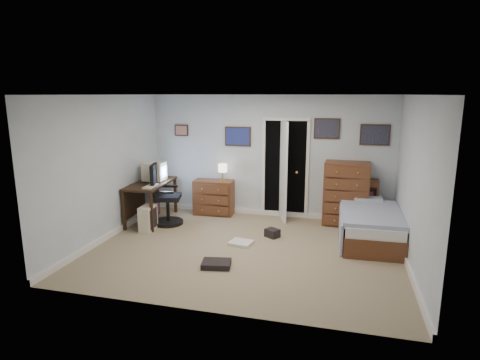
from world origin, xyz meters
name	(u,v)px	position (x,y,z in m)	size (l,w,h in m)	color
floor	(246,250)	(0.00, 0.00, -0.01)	(5.00, 4.00, 0.02)	tan
computer_desk	(146,191)	(-2.29, 1.02, 0.61)	(0.72, 1.41, 0.79)	#321F10
crt_monitor	(154,171)	(-2.18, 1.18, 0.99)	(0.43, 0.40, 0.38)	beige
keyboard	(151,186)	(-2.02, 0.68, 0.80)	(0.16, 0.42, 0.03)	beige
pc_tower	(148,218)	(-2.00, 0.48, 0.24)	(0.24, 0.46, 0.47)	beige
office_chair	(164,201)	(-1.86, 0.90, 0.46)	(0.71, 0.71, 1.20)	black
media_stack	(155,197)	(-2.32, 1.43, 0.37)	(0.15, 0.15, 0.75)	maroon
low_dresser	(214,197)	(-1.12, 1.77, 0.37)	(0.82, 0.41, 0.73)	brown
table_lamp	(223,169)	(-0.92, 1.77, 0.99)	(0.19, 0.19, 0.36)	gold
doorway	(287,167)	(0.35, 2.27, 1.00)	(0.96, 1.12, 2.05)	black
tall_dresser	(346,194)	(1.58, 1.75, 0.62)	(0.84, 0.50, 1.24)	brown
headboard_bookcase	(351,200)	(1.68, 1.86, 0.48)	(1.01, 0.28, 0.90)	brown
bed	(369,224)	(1.99, 0.95, 0.29)	(1.05, 1.89, 0.61)	brown
wall_posters	(297,133)	(0.57, 1.98, 1.75)	(4.38, 0.04, 0.60)	#331E11
floor_clutter	(240,249)	(-0.07, -0.13, 0.05)	(0.97, 1.79, 0.15)	black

